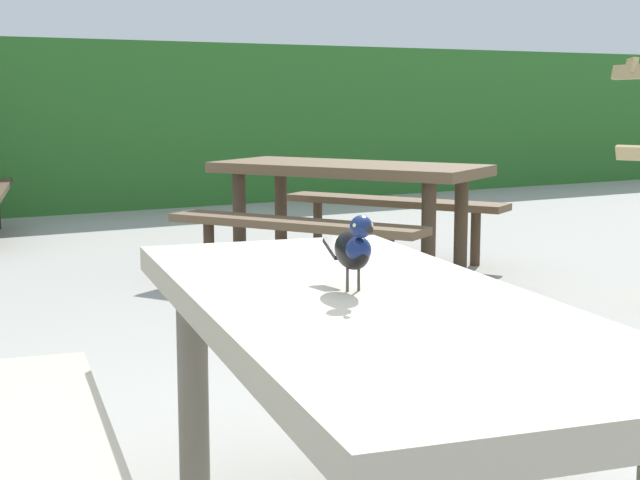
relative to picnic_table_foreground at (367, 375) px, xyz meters
name	(u,v)px	position (x,y,z in m)	size (l,w,h in m)	color
picnic_table_foreground	(367,375)	(0.00, 0.00, 0.00)	(1.97, 2.00, 0.74)	#B2A893
bird_grackle	(354,248)	(0.00, 0.07, 0.29)	(0.10, 0.28, 0.18)	black
picnic_table_far_centre	(348,191)	(2.20, 3.67, 0.00)	(2.31, 2.32, 0.74)	brown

